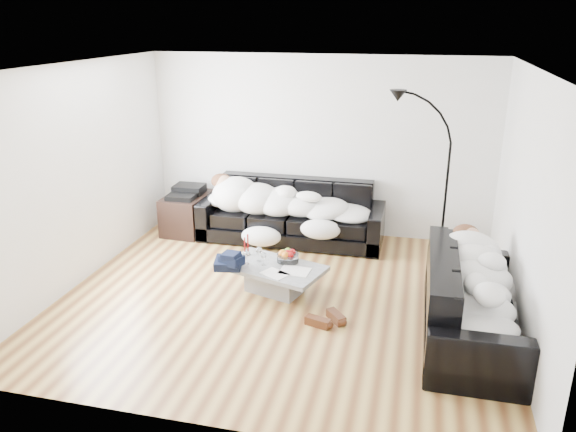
% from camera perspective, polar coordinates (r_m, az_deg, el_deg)
% --- Properties ---
extents(ground, '(5.00, 5.00, 0.00)m').
position_cam_1_polar(ground, '(6.59, -0.62, -8.26)').
color(ground, brown).
rests_on(ground, ground).
extents(wall_back, '(5.00, 0.02, 2.60)m').
position_cam_1_polar(wall_back, '(8.22, 3.20, 7.06)').
color(wall_back, silver).
rests_on(wall_back, ground).
extents(wall_left, '(0.02, 4.50, 2.60)m').
position_cam_1_polar(wall_left, '(7.11, -20.65, 3.83)').
color(wall_left, silver).
rests_on(wall_left, ground).
extents(wall_right, '(0.02, 4.50, 2.60)m').
position_cam_1_polar(wall_right, '(6.02, 23.11, 0.80)').
color(wall_right, silver).
rests_on(wall_right, ground).
extents(ceiling, '(5.00, 5.00, 0.00)m').
position_cam_1_polar(ceiling, '(5.85, -0.71, 14.92)').
color(ceiling, white).
rests_on(ceiling, ground).
extents(sofa_back, '(2.62, 0.91, 0.86)m').
position_cam_1_polar(sofa_back, '(8.07, 0.34, 0.41)').
color(sofa_back, black).
rests_on(sofa_back, ground).
extents(sofa_right, '(0.89, 2.09, 0.84)m').
position_cam_1_polar(sofa_right, '(5.95, 18.23, -7.96)').
color(sofa_right, black).
rests_on(sofa_right, ground).
extents(sleeper_back, '(2.22, 0.77, 0.44)m').
position_cam_1_polar(sleeper_back, '(7.95, 0.26, 1.75)').
color(sleeper_back, white).
rests_on(sleeper_back, sofa_back).
extents(sleeper_right, '(0.76, 1.79, 0.44)m').
position_cam_1_polar(sleeper_right, '(5.86, 18.45, -6.08)').
color(sleeper_right, white).
rests_on(sleeper_right, sofa_right).
extents(teal_cushion, '(0.42, 0.38, 0.20)m').
position_cam_1_polar(teal_cushion, '(6.41, 17.60, -2.94)').
color(teal_cushion, '#0F556C').
rests_on(teal_cushion, sofa_right).
extents(coffee_table, '(1.28, 0.97, 0.33)m').
position_cam_1_polar(coffee_table, '(6.65, -1.38, -6.39)').
color(coffee_table, '#939699').
rests_on(coffee_table, ground).
extents(fruit_bowl, '(0.27, 0.27, 0.16)m').
position_cam_1_polar(fruit_bowl, '(6.65, -0.01, -4.03)').
color(fruit_bowl, white).
rests_on(fruit_bowl, coffee_table).
extents(wine_glass_a, '(0.09, 0.09, 0.18)m').
position_cam_1_polar(wine_glass_a, '(6.67, -2.98, -3.90)').
color(wine_glass_a, white).
rests_on(wine_glass_a, coffee_table).
extents(wine_glass_b, '(0.08, 0.08, 0.16)m').
position_cam_1_polar(wine_glass_b, '(6.62, -4.21, -4.22)').
color(wine_glass_b, white).
rests_on(wine_glass_b, coffee_table).
extents(wine_glass_c, '(0.08, 0.08, 0.16)m').
position_cam_1_polar(wine_glass_c, '(6.57, -2.50, -4.37)').
color(wine_glass_c, white).
rests_on(wine_glass_c, coffee_table).
extents(candle_left, '(0.04, 0.04, 0.23)m').
position_cam_1_polar(candle_left, '(6.84, -4.41, -3.12)').
color(candle_left, maroon).
rests_on(candle_left, coffee_table).
extents(candle_right, '(0.05, 0.05, 0.27)m').
position_cam_1_polar(candle_right, '(6.84, -4.09, -2.92)').
color(candle_right, maroon).
rests_on(candle_right, coffee_table).
extents(newspaper_a, '(0.36, 0.29, 0.01)m').
position_cam_1_polar(newspaper_a, '(6.44, 0.69, -5.57)').
color(newspaper_a, silver).
rests_on(newspaper_a, coffee_table).
extents(newspaper_b, '(0.36, 0.33, 0.01)m').
position_cam_1_polar(newspaper_b, '(6.38, -1.35, -5.85)').
color(newspaper_b, silver).
rests_on(newspaper_b, coffee_table).
extents(navy_jacket, '(0.34, 0.29, 0.16)m').
position_cam_1_polar(navy_jacket, '(6.45, -5.97, -4.15)').
color(navy_jacket, black).
rests_on(navy_jacket, coffee_table).
extents(shoes, '(0.57, 0.51, 0.10)m').
position_cam_1_polar(shoes, '(6.06, 3.92, -10.41)').
color(shoes, '#472311').
rests_on(shoes, ground).
extents(av_cabinet, '(0.62, 0.86, 0.57)m').
position_cam_1_polar(av_cabinet, '(8.58, -10.12, 0.28)').
color(av_cabinet, black).
rests_on(av_cabinet, ground).
extents(stereo, '(0.45, 0.35, 0.13)m').
position_cam_1_polar(stereo, '(8.48, -10.26, 2.52)').
color(stereo, black).
rests_on(stereo, av_cabinet).
extents(floor_lamp, '(0.77, 0.49, 1.97)m').
position_cam_1_polar(floor_lamp, '(7.40, 15.76, 2.43)').
color(floor_lamp, black).
rests_on(floor_lamp, ground).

